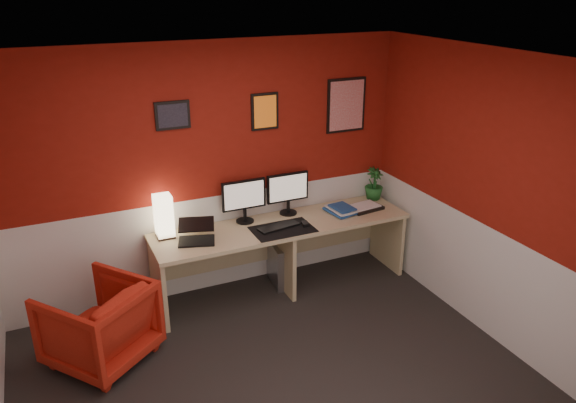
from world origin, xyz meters
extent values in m
cube|color=black|center=(0.00, 0.00, 0.00)|extent=(4.00, 3.50, 0.01)
cube|color=white|center=(0.00, 0.00, 2.50)|extent=(4.00, 3.50, 0.01)
cube|color=maroon|center=(0.00, 1.75, 1.25)|extent=(4.00, 0.01, 2.50)
cube|color=maroon|center=(2.00, 0.00, 1.25)|extent=(0.01, 3.50, 2.50)
cube|color=silver|center=(0.00, 1.75, 0.50)|extent=(4.00, 0.01, 1.00)
cube|color=silver|center=(2.00, 0.00, 0.50)|extent=(0.01, 3.50, 1.00)
cube|color=tan|center=(0.63, 1.41, 0.36)|extent=(2.60, 0.65, 0.73)
cube|color=#FFE5B2|center=(-0.50, 1.60, 0.93)|extent=(0.16, 0.16, 0.40)
cube|color=black|center=(-0.26, 1.36, 0.84)|extent=(0.38, 0.32, 0.22)
cube|color=black|center=(0.31, 1.61, 1.02)|extent=(0.45, 0.06, 0.58)
cube|color=black|center=(0.79, 1.63, 1.02)|extent=(0.45, 0.06, 0.58)
cube|color=black|center=(0.58, 1.28, 0.73)|extent=(0.60, 0.38, 0.01)
cube|color=black|center=(0.56, 1.34, 0.74)|extent=(0.44, 0.21, 0.02)
cube|color=black|center=(0.82, 1.28, 0.75)|extent=(0.08, 0.11, 0.03)
imported|color=#1F4B8E|center=(1.18, 1.40, 0.75)|extent=(0.28, 0.35, 0.03)
imported|color=silver|center=(1.19, 1.41, 0.77)|extent=(0.25, 0.33, 0.02)
imported|color=#1F4B8E|center=(1.21, 1.38, 0.79)|extent=(0.22, 0.28, 0.02)
cube|color=black|center=(1.58, 1.40, 0.74)|extent=(0.38, 0.29, 0.03)
imported|color=#19591E|center=(1.82, 1.61, 0.91)|extent=(0.24, 0.24, 0.36)
cube|color=#99999E|center=(0.67, 1.53, 0.23)|extent=(0.25, 0.47, 0.45)
imported|color=red|center=(-1.23, 0.97, 0.35)|extent=(1.06, 1.06, 0.70)
cube|color=black|center=(-0.31, 1.74, 1.85)|extent=(0.32, 0.02, 0.26)
cube|color=orange|center=(0.59, 1.74, 1.80)|extent=(0.28, 0.02, 0.36)
cube|color=red|center=(1.50, 1.74, 1.78)|extent=(0.44, 0.02, 0.56)
camera|label=1|loc=(-1.42, -3.22, 3.01)|focal=34.77mm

